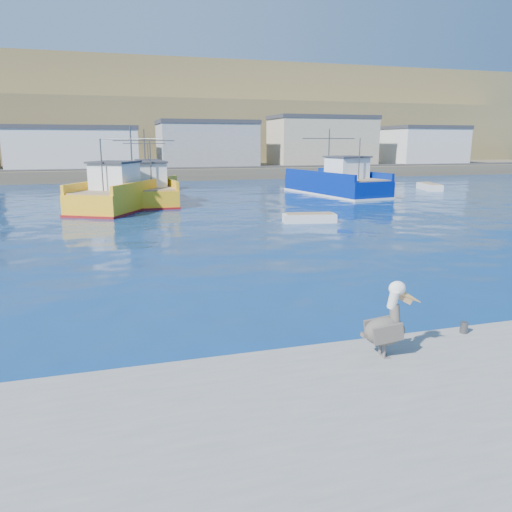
# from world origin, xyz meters

# --- Properties ---
(ground) EXTENTS (260.00, 260.00, 0.00)m
(ground) POSITION_xyz_m (0.00, 0.00, 0.00)
(ground) COLOR navy
(ground) RESTS_ON ground
(dock_bollards) EXTENTS (36.20, 0.20, 0.30)m
(dock_bollards) POSITION_xyz_m (0.60, -3.40, 0.65)
(dock_bollards) COLOR #4C4C4C
(dock_bollards) RESTS_ON dock
(far_shore) EXTENTS (200.00, 81.00, 24.00)m
(far_shore) POSITION_xyz_m (0.00, 109.20, 8.98)
(far_shore) COLOR brown
(far_shore) RESTS_ON ground
(trawler_yellow_a) EXTENTS (9.89, 13.17, 6.70)m
(trawler_yellow_a) POSITION_xyz_m (-4.28, 29.13, 1.12)
(trawler_yellow_a) COLOR #FFB218
(trawler_yellow_a) RESTS_ON ground
(trawler_yellow_b) EXTENTS (5.51, 11.71, 6.56)m
(trawler_yellow_b) POSITION_xyz_m (-2.16, 32.45, 1.06)
(trawler_yellow_b) COLOR #FFB218
(trawler_yellow_b) RESTS_ON ground
(trawler_blue) EXTENTS (6.81, 14.08, 6.80)m
(trawler_blue) POSITION_xyz_m (17.35, 34.32, 1.16)
(trawler_blue) COLOR navy
(trawler_blue) RESTS_ON ground
(boat_orange) EXTENTS (4.83, 9.27, 6.20)m
(boat_orange) POSITION_xyz_m (-1.22, 45.70, 1.07)
(boat_orange) COLOR red
(boat_orange) RESTS_ON ground
(skiff_mid) EXTENTS (3.73, 1.85, 0.77)m
(skiff_mid) POSITION_xyz_m (7.42, 17.69, 0.25)
(skiff_mid) COLOR silver
(skiff_mid) RESTS_ON ground
(skiff_far) EXTENTS (2.58, 4.61, 0.95)m
(skiff_far) POSITION_xyz_m (29.67, 35.69, 0.30)
(skiff_far) COLOR silver
(skiff_far) RESTS_ON ground
(pelican) EXTENTS (1.46, 0.68, 1.79)m
(pelican) POSITION_xyz_m (0.29, -4.08, 1.26)
(pelican) COLOR #595451
(pelican) RESTS_ON dock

